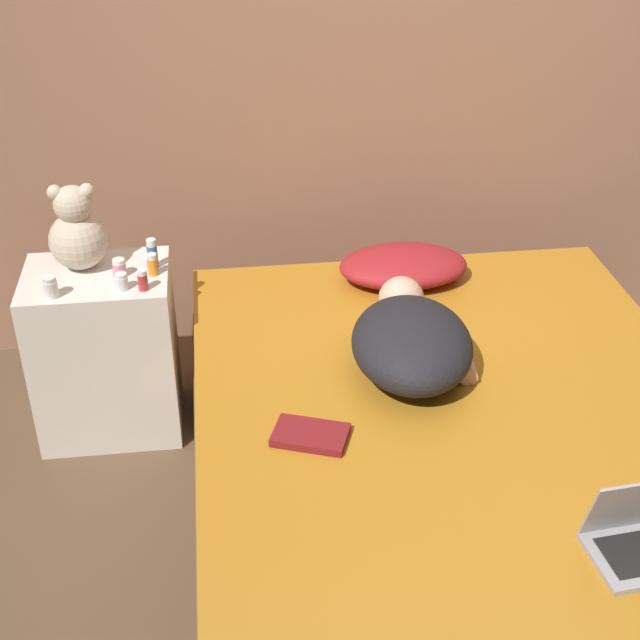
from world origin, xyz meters
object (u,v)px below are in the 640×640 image
Objects in this scene: bottle_pink at (119,268)px; bottle_orange at (153,265)px; pillow at (403,266)px; bottle_red at (143,280)px; bottle_white at (50,287)px; book at (310,435)px; bottle_blue at (152,254)px; teddy_bear at (77,232)px; bottle_clear at (122,282)px; person_lying at (412,340)px.

bottle_orange is (0.11, -0.01, 0.01)m from bottle_pink.
bottle_red is (-0.93, -0.25, 0.14)m from pillow.
book is at bearing -39.01° from bottle_white.
bottle_orange is 0.89m from book.
bottle_orange reaches higher than book.
bottle_blue reaches higher than bottle_white.
teddy_bear is 0.28m from bottle_orange.
bottle_blue is 1.82× the size of bottle_clear.
bottle_white is (-1.23, -0.26, 0.14)m from pillow.
bottle_orange is 0.32× the size of book.
bottle_white is (-1.13, 0.30, 0.10)m from person_lying.
pillow is at bearing 11.92° from bottle_white.
book is (0.77, -0.63, -0.19)m from bottle_white.
bottle_pink reaches higher than book.
bottle_clear is at bearing -166.79° from pillow.
bottle_red is (0.29, 0.01, -0.00)m from bottle_white.
teddy_bear is 5.21× the size of bottle_clear.
person_lying is 0.90m from bottle_red.
pillow is 1.26m from bottle_white.
person_lying is 0.94m from bottle_blue.
bottle_red is 0.92× the size of bottle_orange.
pillow is 0.92m from bottle_orange.
bottle_pink is 1.06× the size of bottle_clear.
bottle_clear is (-0.10, -0.14, -0.02)m from bottle_blue.
bottle_clear is (-0.10, -0.09, -0.01)m from bottle_orange.
bottle_orange is at bearing -88.31° from bottle_blue.
teddy_bear is at bearing 148.04° from bottle_pink.
bottle_white is (-0.21, -0.12, 0.01)m from bottle_pink.
book is (-0.45, -0.88, -0.05)m from pillow.
bottle_red is (0.08, -0.11, 0.00)m from bottle_pink.
bottle_white reaches higher than bottle_clear.
bottle_red is 1.23× the size of bottle_clear.
book is at bearing -117.09° from pillow.
bottle_red is 0.07m from bottle_clear.
book is at bearing -49.85° from bottle_clear.
bottle_orange reaches higher than bottle_white.
bottle_clear is at bearing -50.54° from teddy_bear.
bottle_orange reaches higher than pillow.
bottle_pink is 0.80× the size of bottle_orange.
pillow is 7.68× the size of bottle_pink.
bottle_white reaches higher than pillow.
pillow is at bearing 86.58° from person_lying.
bottle_pink is at bearing 97.98° from bottle_clear.
bottle_blue is at bearing 119.63° from book.
bottle_pink is at bearing 127.85° from bottle_red.
bottle_white is at bearing -160.63° from bottle_orange.
bottle_white is 0.34m from bottle_orange.
bottle_blue is (0.32, 0.17, 0.02)m from bottle_white.
bottle_white is 0.30× the size of book.
bottle_blue is (-0.00, 0.05, 0.01)m from bottle_orange.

